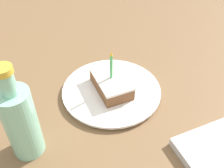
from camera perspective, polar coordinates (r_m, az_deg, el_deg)
The scene contains 5 objects.
ground_plane at distance 0.71m, azimuth 0.89°, elevation -2.83°, with size 2.40×2.40×0.04m.
plate at distance 0.69m, azimuth 0.00°, elevation -1.63°, with size 0.26×0.26×0.02m.
cake_slice at distance 0.67m, azimuth -0.07°, elevation 0.09°, with size 0.08×0.12×0.12m.
fork at distance 0.72m, azimuth -0.19°, elevation 1.91°, with size 0.10×0.15×0.00m.
bottle at distance 0.54m, azimuth -19.29°, elevation -7.63°, with size 0.07×0.07×0.22m.
Camera 1 is at (-0.21, -0.46, 0.48)m, focal length 42.00 mm.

